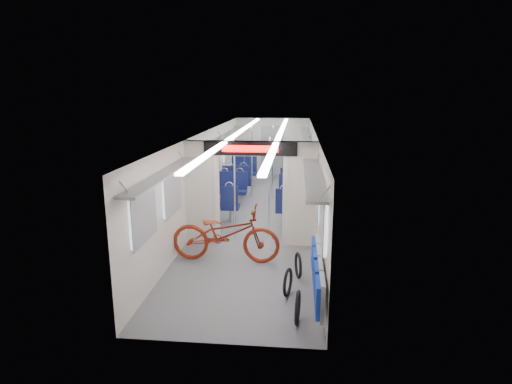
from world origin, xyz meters
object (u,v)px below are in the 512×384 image
seat_bay_far_right (295,176)px  seat_bay_near_left (227,194)px  bicycle (226,234)px  bike_hoop_a (298,309)px  bike_hoop_b (288,284)px  bike_hoop_c (298,267)px  stanchion_far_right (273,163)px  flip_bench (317,273)px  stanchion_near_right (269,186)px  seat_bay_near_right (294,197)px  seat_bay_far_left (241,174)px  stanchion_near_left (235,190)px  stanchion_far_left (252,163)px

seat_bay_far_right → seat_bay_near_left: bearing=-123.7°
bicycle → bike_hoop_a: bicycle is taller
bike_hoop_b → bike_hoop_c: 0.75m
stanchion_far_right → flip_bench: bearing=-80.9°
stanchion_near_right → seat_bay_near_right: bearing=68.2°
bike_hoop_c → flip_bench: bearing=-74.6°
bike_hoop_c → seat_bay_far_left: (-2.00, 7.10, 0.34)m
stanchion_far_right → stanchion_near_left: bearing=-99.7°
bike_hoop_b → stanchion_near_left: stanchion_near_left is taller
seat_bay_near_left → seat_bay_near_right: size_ratio=1.02×
stanchion_near_left → stanchion_far_right: bearing=80.3°
flip_bench → bike_hoop_a: (-0.30, -0.55, -0.35)m
stanchion_near_right → stanchion_far_left: bearing=103.1°
stanchion_far_right → seat_bay_far_left: bearing=133.2°
flip_bench → seat_bay_near_right: size_ratio=1.05×
stanchion_far_right → seat_bay_near_right: bearing=-69.6°
stanchion_far_left → seat_bay_near_left: bearing=-106.9°
seat_bay_near_left → stanchion_far_left: bearing=73.1°
bicycle → stanchion_near_right: stanchion_near_right is taller
bicycle → bike_hoop_a: bearing=-145.9°
bicycle → stanchion_near_left: bearing=2.4°
bike_hoop_a → stanchion_far_left: 7.66m
bike_hoop_a → seat_bay_near_right: 5.60m
seat_bay_far_left → bicycle: bearing=-85.1°
seat_bay_near_left → bike_hoop_c: bearing=-64.3°
flip_bench → seat_bay_far_left: seat_bay_far_left is taller
seat_bay_near_right → bicycle: bearing=-111.8°
bike_hoop_b → flip_bench: bearing=-35.4°
bike_hoop_a → stanchion_near_right: size_ratio=0.22×
seat_bay_near_left → stanchion_near_left: bearing=-75.5°
stanchion_near_right → stanchion_far_left: size_ratio=1.00×
stanchion_near_right → stanchion_far_left: (-0.77, 3.32, 0.00)m
flip_bench → seat_bay_near_right: 5.06m
bicycle → seat_bay_near_left: bicycle is taller
bicycle → seat_bay_far_left: bearing=6.7°
seat_bay_near_left → seat_bay_far_left: seat_bay_far_left is taller
bicycle → bike_hoop_b: bicycle is taller
stanchion_near_right → bike_hoop_a: bearing=-80.4°
bike_hoop_c → seat_bay_far_left: 7.39m
seat_bay_near_left → seat_bay_near_right: (1.87, -0.16, -0.01)m
stanchion_far_left → flip_bench: bearing=-75.7°
seat_bay_near_right → stanchion_near_right: (-0.58, -1.45, 0.61)m
seat_bay_far_left → stanchion_far_right: size_ratio=0.93×
bicycle → seat_bay_near_left: size_ratio=1.04×
seat_bay_far_left → stanchion_near_left: 5.08m
stanchion_near_left → seat_bay_near_left: bearing=104.5°
seat_bay_far_left → stanchion_far_right: stanchion_far_right is taller
bicycle → bike_hoop_c: 1.64m
seat_bay_near_left → stanchion_near_left: (0.53, -2.06, 0.60)m
seat_bay_far_left → stanchion_far_left: bearing=-67.4°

